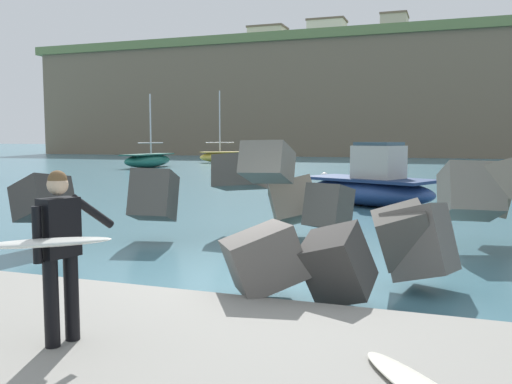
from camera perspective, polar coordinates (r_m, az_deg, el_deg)
The scene contains 13 objects.
ground_plane at distance 9.23m, azimuth 1.95°, elevation -9.07°, with size 400.00×400.00×0.00m, color #42707F.
walkway_path at distance 5.70m, azimuth -10.78°, elevation -17.34°, with size 48.00×4.40×0.24m, color gray.
breakwater_jetty at distance 11.07m, azimuth 12.36°, elevation -0.42°, with size 31.02×8.17×2.94m.
surfer_with_board at distance 5.82m, azimuth -20.34°, elevation -5.21°, with size 2.11×1.40×1.78m.
boat_near_right at distance 45.62m, azimuth -11.13°, elevation 3.27°, with size 1.95×6.31×5.97m.
boat_mid_left at distance 19.62m, azimuth 11.80°, elevation 0.66°, with size 5.36×4.03×2.21m.
boat_mid_centre at distance 54.24m, azimuth -3.40°, elevation 3.70°, with size 4.76×4.39×6.98m.
mooring_buoy_inner at distance 31.30m, azimuth 7.10°, elevation 1.63°, with size 0.44×0.44×0.44m.
headland_bluff at distance 87.91m, azimuth 13.30°, elevation 9.21°, with size 101.94×34.81×16.33m.
station_building_west at distance 91.71m, azimuth 7.36°, elevation 15.81°, with size 6.02×4.25×4.85m.
station_building_central at distance 96.40m, azimuth 14.14°, elevation 15.60°, with size 4.30×5.47×6.22m.
station_building_east at distance 99.82m, azimuth 8.21°, elevation 14.75°, with size 6.74×6.75×4.13m.
station_building_annex at distance 93.54m, azimuth 1.22°, elevation 15.47°, with size 6.03×4.47×4.26m.
Camera 1 is at (2.67, -8.53, 2.33)m, focal length 38.59 mm.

